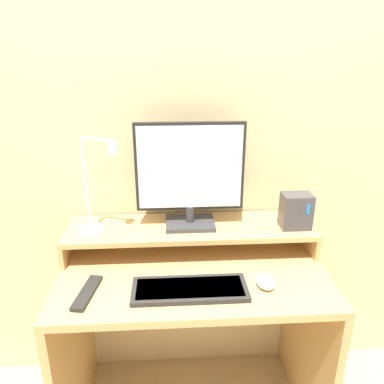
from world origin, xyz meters
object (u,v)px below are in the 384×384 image
mouse (265,282)px  monitor (190,174)px  keyboard (190,289)px  desk_lamp (96,195)px  remote_control (87,293)px  router_dock (296,211)px

mouse → monitor: bearing=131.5°
keyboard → desk_lamp: bearing=143.3°
remote_control → monitor: bearing=39.0°
remote_control → desk_lamp: bearing=87.8°
keyboard → router_dock: bearing=30.0°
desk_lamp → mouse: desk_lamp is taller
monitor → keyboard: size_ratio=1.07×
desk_lamp → keyboard: desk_lamp is taller
keyboard → mouse: bearing=3.7°
desk_lamp → router_dock: size_ratio=2.67×
monitor → keyboard: 0.46m
keyboard → remote_control: size_ratio=2.05×
monitor → mouse: 0.51m
monitor → router_dock: 0.47m
monitor → keyboard: monitor is taller
router_dock → keyboard: size_ratio=0.36×
keyboard → remote_control: keyboard is taller
mouse → desk_lamp: bearing=158.8°
monitor → desk_lamp: size_ratio=1.12×
router_dock → mouse: (-0.18, -0.25, -0.17)m
router_dock → mouse: bearing=-125.8°
monitor → router_dock: (0.44, -0.05, -0.15)m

